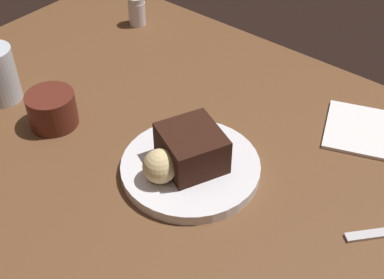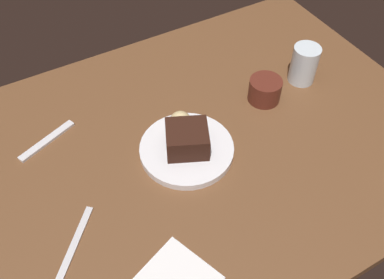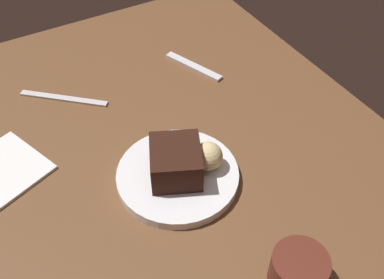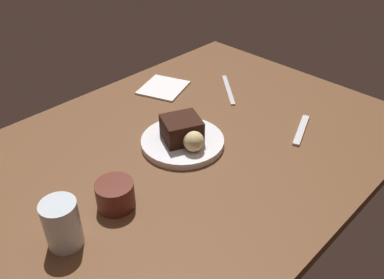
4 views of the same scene
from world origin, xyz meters
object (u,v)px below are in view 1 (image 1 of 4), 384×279
salt_shaker (137,11)px  bread_roll (158,165)px  dessert_plate (190,168)px  coffee_cup (52,109)px  folded_napkin (368,131)px  chocolate_cake_slice (192,148)px

salt_shaker → bread_roll: bearing=-42.4°
dessert_plate → coffee_cup: coffee_cup is taller
coffee_cup → folded_napkin: (42.62, 31.80, -2.69)cm
folded_napkin → dessert_plate: bearing=-123.3°
chocolate_cake_slice → bread_roll: size_ratio=1.80×
bread_roll → chocolate_cake_slice: bearing=72.3°
dessert_plate → salt_shaker: salt_shaker is taller
chocolate_cake_slice → salt_shaker: 47.94cm
salt_shaker → folded_napkin: 56.02cm
bread_roll → coffee_cup: size_ratio=0.63×
bread_roll → salt_shaker: (-36.98, 33.74, -1.17)cm
dessert_plate → salt_shaker: bearing=143.7°
chocolate_cake_slice → dessert_plate: bearing=-91.1°
coffee_cup → folded_napkin: size_ratio=0.58×
dessert_plate → chocolate_cake_slice: size_ratio=2.32×
coffee_cup → salt_shaker: bearing=111.3°
bread_roll → coffee_cup: bread_roll is taller
dessert_plate → salt_shaker: (-38.75, 28.45, 2.28)cm
dessert_plate → coffee_cup: 26.18cm
dessert_plate → bread_roll: 6.56cm
coffee_cup → folded_napkin: 53.25cm
dessert_plate → chocolate_cake_slice: chocolate_cake_slice is taller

